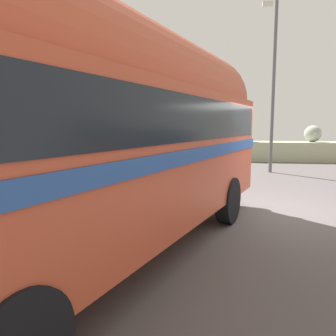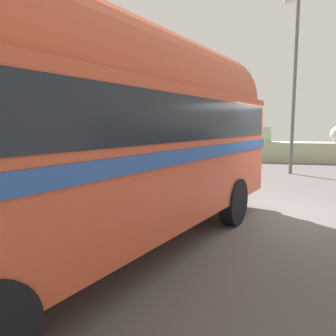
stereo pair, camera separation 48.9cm
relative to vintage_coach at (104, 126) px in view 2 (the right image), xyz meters
The scene contains 4 objects.
ground 4.68m from the vintage_coach, 46.59° to the left, with size 32.00×26.00×0.02m.
breakwater 15.23m from the vintage_coach, 78.79° to the left, with size 31.36×1.99×2.34m.
vintage_coach is the anchor object (origin of this frame).
lamp_post 10.96m from the vintage_coach, 68.53° to the left, with size 0.54×0.98×7.33m.
Camera 2 is at (-0.84, -7.70, 2.06)m, focal length 35.30 mm.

